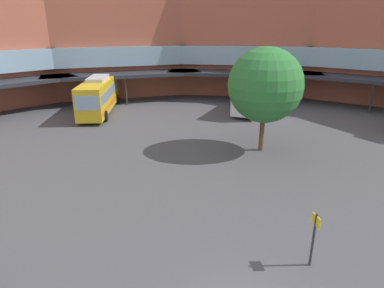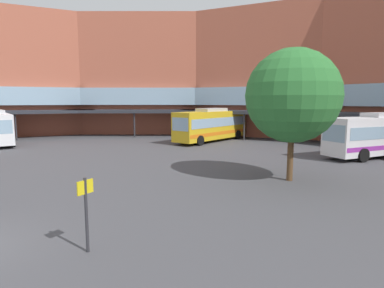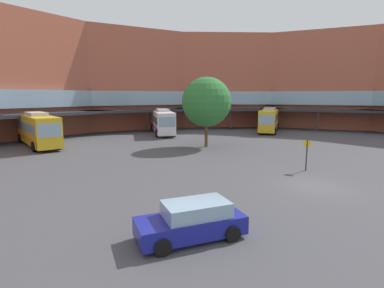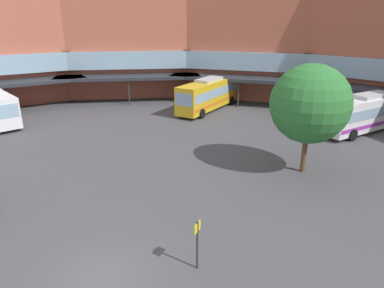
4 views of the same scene
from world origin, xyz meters
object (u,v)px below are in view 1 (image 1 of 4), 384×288
object	(u,v)px
plaza_tree	(265,85)
bus_3	(99,94)
bus_2	(257,91)
stop_sign_post	(314,234)

from	to	relation	value
plaza_tree	bus_3	bearing A→B (deg)	138.27
bus_2	plaza_tree	bearing A→B (deg)	14.97
bus_3	plaza_tree	xyz separation A→B (m)	(14.56, -12.99, 3.11)
bus_2	stop_sign_post	bearing A→B (deg)	18.19
bus_3	plaza_tree	world-z (taller)	plaza_tree
bus_2	plaza_tree	size ratio (longest dim) A/B	1.51
bus_3	stop_sign_post	distance (m)	29.18
bus_2	bus_3	world-z (taller)	bus_3
plaza_tree	bus_2	bearing A→B (deg)	76.60
stop_sign_post	bus_3	bearing A→B (deg)	116.44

